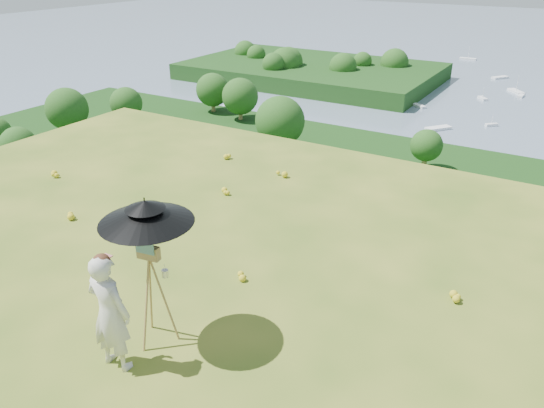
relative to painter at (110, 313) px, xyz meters
The scene contains 12 objects.
ground 2.23m from the painter, 133.91° to the left, with size 14.00×14.00×0.00m, color #40631C.
forest_slope 47.12m from the painter, 92.28° to the left, with size 140.00×56.00×22.00m, color #10340E.
shoreline_tier 84.89m from the painter, 91.09° to the left, with size 170.00×28.00×8.00m, color slate.
peninsula 176.71m from the painter, 116.03° to the left, with size 90.00×60.00×12.00m, color #10340E, non-canonical shape.
slope_trees 39.79m from the painter, 92.28° to the left, with size 110.00×50.00×6.00m, color #1A4414, non-canonical shape.
harbor_town 82.29m from the painter, 91.09° to the left, with size 110.00×22.00×5.00m, color beige, non-canonical shape.
moored_boats 166.70m from the painter, 94.91° to the left, with size 140.00×140.00×0.70m, color white, non-canonical shape.
wildflowers 2.38m from the painter, 129.54° to the left, with size 10.00×10.50×0.12m, color gold, non-canonical shape.
painter is the anchor object (origin of this frame).
field_easel 0.61m from the painter, 80.23° to the left, with size 0.57×0.57×1.49m, color #AD8D48, non-canonical shape.
sun_umbrella 1.06m from the painter, 80.75° to the left, with size 1.11×1.11×0.76m, color black, non-canonical shape.
painter_cap 0.72m from the painter, ahead, with size 0.19×0.23×0.10m, color #D57675, non-canonical shape.
Camera 1 is at (5.59, -4.78, 4.49)m, focal length 35.00 mm.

